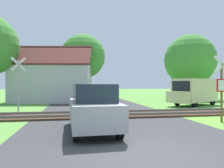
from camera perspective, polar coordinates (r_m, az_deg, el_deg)
The scene contains 10 objects.
ground_plane at distance 5.86m, azimuth 8.75°, elevation -17.70°, with size 160.00×160.00×0.00m, color #5B933D.
road_asphalt at distance 7.72m, azimuth 3.91°, elevation -13.36°, with size 7.82×80.00×0.01m, color #38383A.
rail_track at distance 12.49m, azimuth -1.50°, elevation -8.01°, with size 60.00×2.60×0.22m.
stop_sign_near at distance 11.42m, azimuth 26.79°, elevation -0.32°, with size 0.88×0.15×3.12m.
crossing_sign_far at distance 14.43m, azimuth -23.27°, elevation 0.77°, with size 0.85×0.26×3.46m.
house at distance 23.15m, azimuth -15.08°, elevation 0.52°, with size 8.53×6.30×5.73m.
tree_center at distance 25.38m, azimuth -7.58°, elevation 7.12°, with size 5.07×5.07×7.53m.
tree_far at distance 28.76m, azimuth 19.69°, elevation 5.88°, with size 6.27×6.27×7.91m.
mail_truck at distance 19.55m, azimuth 20.65°, elevation -1.68°, with size 5.18×4.02×2.24m.
parked_car at distance 8.26m, azimuth -5.00°, elevation -6.21°, with size 1.81×4.07×1.78m.
Camera 1 is at (-1.77, -5.30, 1.77)m, focal length 35.00 mm.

